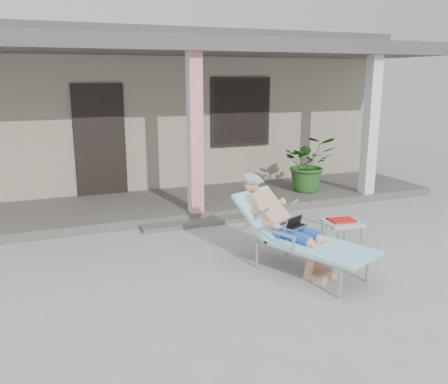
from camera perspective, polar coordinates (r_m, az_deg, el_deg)
name	(u,v)px	position (r m, az deg, el deg)	size (l,w,h in m)	color
ground	(248,265)	(6.21, 2.94, -8.79)	(60.00, 60.00, 0.00)	#9E9E99
house	(140,106)	(11.97, -10.11, 10.15)	(10.40, 5.40, 3.30)	gray
porch_deck	(182,203)	(8.86, -5.10, -1.37)	(10.00, 2.00, 0.15)	#605B56
porch_overhang	(179,52)	(8.51, -5.39, 16.46)	(10.00, 2.30, 2.85)	silver
porch_step	(202,223)	(7.82, -2.68, -3.69)	(2.00, 0.30, 0.07)	#605B56
lounger	(292,212)	(5.94, 8.17, -2.34)	(1.37, 1.93, 1.22)	#B7B7BC
side_table	(342,224)	(6.86, 14.00, -3.74)	(0.54, 0.54, 0.43)	#BBBAB5
potted_palm	(309,163)	(9.51, 10.17, 3.43)	(1.00, 0.87, 1.12)	#26591E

